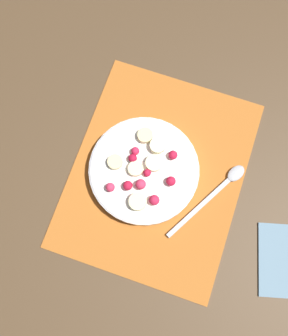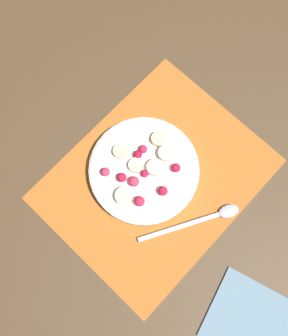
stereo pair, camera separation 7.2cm
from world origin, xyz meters
The scene contains 5 objects.
ground_plane centered at (0.00, 0.00, 0.00)m, with size 3.00×3.00×0.00m, color #4C3823.
placemat centered at (0.00, 0.00, 0.00)m, with size 0.42×0.33×0.01m.
fruit_bowl centered at (0.01, -0.03, 0.02)m, with size 0.22×0.22×0.04m.
spoon centered at (-0.01, 0.13, 0.01)m, with size 0.19×0.12×0.01m.
napkin centered at (0.08, 0.30, 0.00)m, with size 0.17×0.18×0.01m.
Camera 2 is at (0.13, 0.09, 0.74)m, focal length 40.00 mm.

